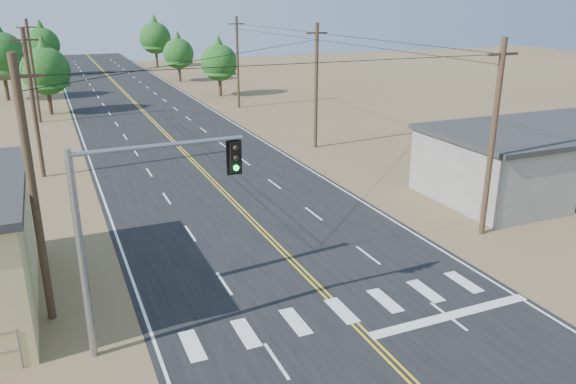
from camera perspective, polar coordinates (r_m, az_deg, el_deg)
road at (r=41.79m, az=-9.07°, el=2.52°), size 15.00×200.00×0.02m
building_right at (r=39.19m, az=24.79°, el=2.92°), size 15.00×8.00×4.00m
utility_pole_left_near at (r=21.98m, az=-24.47°, el=-0.04°), size 1.80×0.30×10.00m
utility_pole_left_mid at (r=41.50m, az=-24.47°, el=8.21°), size 1.80×0.30×10.00m
utility_pole_left_far at (r=61.34m, az=-24.47°, el=11.15°), size 1.80×0.30×10.00m
utility_pole_right_near at (r=29.79m, az=20.07°, el=5.15°), size 1.80×0.30×10.00m
utility_pole_right_mid at (r=46.12m, az=2.88°, el=10.76°), size 1.80×0.30×10.00m
utility_pole_right_far at (r=64.55m, az=-5.14°, el=13.03°), size 1.80×0.30×10.00m
signal_mast_left at (r=19.13m, az=-15.83°, el=-2.24°), size 5.74×0.44×7.35m
tree_left_near at (r=65.36m, az=-23.47°, el=11.65°), size 5.01×5.01×8.35m
tree_left_mid at (r=77.26m, az=-27.18°, el=12.61°), size 5.77×5.77×9.61m
tree_left_far at (r=100.46m, az=-23.74°, el=13.85°), size 5.39×5.39×8.98m
tree_right_near at (r=72.99m, az=-7.02°, el=13.28°), size 4.58×4.58×7.64m
tree_right_mid at (r=87.71m, az=-11.09°, el=13.93°), size 4.49×4.49×7.48m
tree_right_far at (r=108.46m, az=-13.37°, el=15.28°), size 5.62×5.62×9.37m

